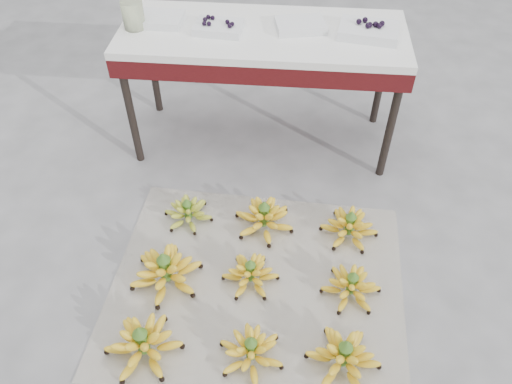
# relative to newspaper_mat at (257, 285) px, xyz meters

# --- Properties ---
(ground) EXTENTS (60.00, 60.00, 0.00)m
(ground) POSITION_rel_newspaper_mat_xyz_m (-0.03, 0.08, -0.00)
(ground) COLOR slate
(ground) RESTS_ON ground
(newspaper_mat) EXTENTS (1.30, 1.11, 0.01)m
(newspaper_mat) POSITION_rel_newspaper_mat_xyz_m (0.00, 0.00, 0.00)
(newspaper_mat) COLOR white
(newspaper_mat) RESTS_ON ground
(bunch_front_left) EXTENTS (0.33, 0.33, 0.18)m
(bunch_front_left) POSITION_rel_newspaper_mat_xyz_m (-0.41, -0.35, 0.06)
(bunch_front_left) COLOR yellow
(bunch_front_left) RESTS_ON newspaper_mat
(bunch_front_center) EXTENTS (0.32, 0.32, 0.15)m
(bunch_front_center) POSITION_rel_newspaper_mat_xyz_m (0.01, -0.34, 0.06)
(bunch_front_center) COLOR yellow
(bunch_front_center) RESTS_ON newspaper_mat
(bunch_front_right) EXTENTS (0.35, 0.35, 0.17)m
(bunch_front_right) POSITION_rel_newspaper_mat_xyz_m (0.36, -0.33, 0.06)
(bunch_front_right) COLOR yellow
(bunch_front_right) RESTS_ON newspaper_mat
(bunch_mid_left) EXTENTS (0.40, 0.40, 0.19)m
(bunch_mid_left) POSITION_rel_newspaper_mat_xyz_m (-0.39, -0.01, 0.07)
(bunch_mid_left) COLOR yellow
(bunch_mid_left) RESTS_ON newspaper_mat
(bunch_mid_center) EXTENTS (0.27, 0.27, 0.15)m
(bunch_mid_center) POSITION_rel_newspaper_mat_xyz_m (-0.03, 0.02, 0.05)
(bunch_mid_center) COLOR yellow
(bunch_mid_center) RESTS_ON newspaper_mat
(bunch_mid_right) EXTENTS (0.28, 0.28, 0.15)m
(bunch_mid_right) POSITION_rel_newspaper_mat_xyz_m (0.40, -0.01, 0.05)
(bunch_mid_right) COLOR yellow
(bunch_mid_right) RESTS_ON newspaper_mat
(bunch_back_left) EXTENTS (0.31, 0.31, 0.14)m
(bunch_back_left) POSITION_rel_newspaper_mat_xyz_m (-0.36, 0.35, 0.05)
(bunch_back_left) COLOR #86A331
(bunch_back_left) RESTS_ON newspaper_mat
(bunch_back_center) EXTENTS (0.37, 0.37, 0.17)m
(bunch_back_center) POSITION_rel_newspaper_mat_xyz_m (0.00, 0.34, 0.06)
(bunch_back_center) COLOR yellow
(bunch_back_center) RESTS_ON newspaper_mat
(bunch_back_right) EXTENTS (0.29, 0.29, 0.16)m
(bunch_back_right) POSITION_rel_newspaper_mat_xyz_m (0.40, 0.32, 0.06)
(bunch_back_right) COLOR yellow
(bunch_back_right) RESTS_ON newspaper_mat
(vendor_table) EXTENTS (1.40, 0.56, 0.67)m
(vendor_table) POSITION_rel_newspaper_mat_xyz_m (-0.06, 1.00, 0.59)
(vendor_table) COLOR black
(vendor_table) RESTS_ON ground
(tray_far_left) EXTENTS (0.24, 0.18, 0.04)m
(tray_far_left) POSITION_rel_newspaper_mat_xyz_m (-0.58, 1.04, 0.69)
(tray_far_left) COLOR silver
(tray_far_left) RESTS_ON vendor_table
(tray_left) EXTENTS (0.24, 0.18, 0.06)m
(tray_left) POSITION_rel_newspaper_mat_xyz_m (-0.27, 0.98, 0.69)
(tray_left) COLOR silver
(tray_left) RESTS_ON vendor_table
(tray_right) EXTENTS (0.26, 0.21, 0.04)m
(tray_right) POSITION_rel_newspaper_mat_xyz_m (0.12, 1.04, 0.69)
(tray_right) COLOR silver
(tray_right) RESTS_ON vendor_table
(tray_far_right) EXTENTS (0.31, 0.24, 0.07)m
(tray_far_right) POSITION_rel_newspaper_mat_xyz_m (0.44, 1.00, 0.69)
(tray_far_right) COLOR silver
(tray_far_right) RESTS_ON vendor_table
(glass_jar) EXTENTS (0.13, 0.13, 0.13)m
(glass_jar) POSITION_rel_newspaper_mat_xyz_m (-0.68, 0.97, 0.73)
(glass_jar) COLOR #E4F1C0
(glass_jar) RESTS_ON vendor_table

